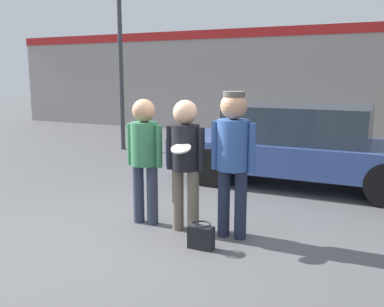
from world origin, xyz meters
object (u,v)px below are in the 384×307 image
parked_car_near (301,145)px  street_lamp (129,23)px  handbag (201,236)px  person_right (233,150)px  person_middle_with_frisbee (185,154)px  person_left (145,150)px

parked_car_near → street_lamp: (-4.84, 1.76, 2.57)m
parked_car_near → handbag: (-0.43, -3.51, -0.59)m
person_right → handbag: bearing=-111.8°
person_middle_with_frisbee → street_lamp: bearing=129.6°
person_left → handbag: (1.05, -0.48, -0.87)m
person_left → street_lamp: size_ratio=0.32×
person_middle_with_frisbee → person_right: (0.62, 0.05, 0.10)m
person_left → handbag: bearing=-24.5°
handbag → street_lamp: bearing=129.9°
person_right → parked_car_near: bearing=85.6°
person_right → parked_car_near: size_ratio=0.39×
person_middle_with_frisbee → person_right: 0.63m
person_middle_with_frisbee → street_lamp: 6.66m
parked_car_near → person_right: bearing=-94.4°
person_right → handbag: person_right is taller
street_lamp → handbag: 7.56m
parked_car_near → street_lamp: street_lamp is taller
person_right → street_lamp: (-4.61, 4.77, 2.19)m
street_lamp → parked_car_near: bearing=-19.9°
handbag → person_right: bearing=68.2°
parked_car_near → person_left: bearing=-116.0°
street_lamp → handbag: bearing=-50.1°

